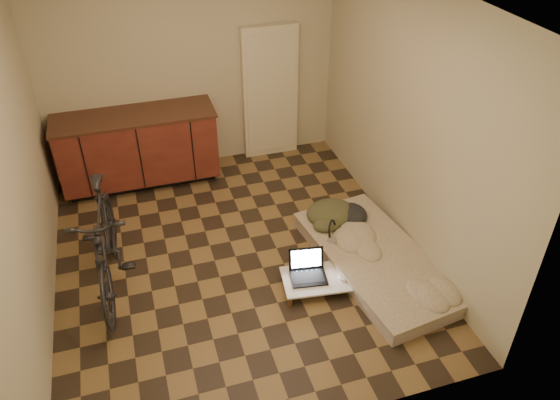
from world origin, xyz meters
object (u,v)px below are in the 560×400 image
object	(u,v)px
futon	(376,260)
laptop	(308,271)
bicycle	(104,237)
lap_desk	(318,279)

from	to	relation	value
futon	laptop	bearing A→B (deg)	174.76
futon	laptop	world-z (taller)	laptop
bicycle	lap_desk	distance (m)	2.01
futon	lap_desk	size ratio (longest dim) A/B	2.75
bicycle	laptop	xyz separation A→B (m)	(1.77, -0.55, -0.40)
futon	lap_desk	xyz separation A→B (m)	(-0.65, -0.11, 0.02)
lap_desk	laptop	distance (m)	0.13
lap_desk	laptop	size ratio (longest dim) A/B	1.91
bicycle	lap_desk	bearing A→B (deg)	-15.01
bicycle	futon	xyz separation A→B (m)	(2.50, -0.52, -0.48)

